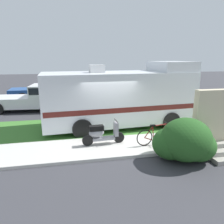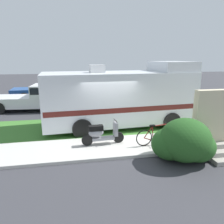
{
  "view_description": "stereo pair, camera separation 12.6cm",
  "coord_description": "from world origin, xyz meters",
  "px_view_note": "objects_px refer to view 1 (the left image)",
  "views": [
    {
      "loc": [
        -1.67,
        -8.75,
        3.51
      ],
      "look_at": [
        0.11,
        0.3,
        1.1
      ],
      "focal_mm": 33.55,
      "sensor_mm": 36.0,
      "label": 1
    },
    {
      "loc": [
        -1.55,
        -8.78,
        3.51
      ],
      "look_at": [
        0.11,
        0.3,
        1.1
      ],
      "focal_mm": 33.55,
      "sensor_mm": 36.0,
      "label": 2
    }
  ],
  "objects_px": {
    "motorhome_rv": "(121,97)",
    "scooter": "(102,133)",
    "pickup_truck_near": "(38,97)",
    "bottle_green": "(187,136)",
    "bicycle": "(156,136)",
    "pickup_truck_far": "(51,88)"
  },
  "relations": [
    {
      "from": "motorhome_rv",
      "to": "bottle_green",
      "type": "height_order",
      "value": "motorhome_rv"
    },
    {
      "from": "bicycle",
      "to": "pickup_truck_near",
      "type": "xyz_separation_m",
      "value": [
        -5.51,
        7.42,
        0.43
      ]
    },
    {
      "from": "motorhome_rv",
      "to": "pickup_truck_far",
      "type": "bearing_deg",
      "value": 116.3
    },
    {
      "from": "bottle_green",
      "to": "scooter",
      "type": "bearing_deg",
      "value": 178.94
    },
    {
      "from": "motorhome_rv",
      "to": "bottle_green",
      "type": "distance_m",
      "value": 3.72
    },
    {
      "from": "motorhome_rv",
      "to": "bicycle",
      "type": "xyz_separation_m",
      "value": [
        0.75,
        -2.92,
        -1.07
      ]
    },
    {
      "from": "bicycle",
      "to": "bottle_green",
      "type": "height_order",
      "value": "bicycle"
    },
    {
      "from": "motorhome_rv",
      "to": "pickup_truck_near",
      "type": "bearing_deg",
      "value": 136.58
    },
    {
      "from": "motorhome_rv",
      "to": "pickup_truck_far",
      "type": "xyz_separation_m",
      "value": [
        -4.21,
        8.52,
        -0.62
      ]
    },
    {
      "from": "scooter",
      "to": "bicycle",
      "type": "relative_size",
      "value": 1.02
    },
    {
      "from": "pickup_truck_far",
      "to": "bottle_green",
      "type": "distance_m",
      "value": 12.89
    },
    {
      "from": "motorhome_rv",
      "to": "scooter",
      "type": "relative_size",
      "value": 4.45
    },
    {
      "from": "pickup_truck_near",
      "to": "pickup_truck_far",
      "type": "distance_m",
      "value": 4.06
    },
    {
      "from": "pickup_truck_near",
      "to": "bottle_green",
      "type": "xyz_separation_m",
      "value": [
        7.11,
        -7.04,
        -0.71
      ]
    },
    {
      "from": "motorhome_rv",
      "to": "bicycle",
      "type": "relative_size",
      "value": 4.55
    },
    {
      "from": "motorhome_rv",
      "to": "bicycle",
      "type": "bearing_deg",
      "value": -75.55
    },
    {
      "from": "pickup_truck_far",
      "to": "pickup_truck_near",
      "type": "bearing_deg",
      "value": -97.64
    },
    {
      "from": "scooter",
      "to": "pickup_truck_near",
      "type": "relative_size",
      "value": 0.3
    },
    {
      "from": "pickup_truck_near",
      "to": "bottle_green",
      "type": "distance_m",
      "value": 10.03
    },
    {
      "from": "bicycle",
      "to": "pickup_truck_near",
      "type": "distance_m",
      "value": 9.25
    },
    {
      "from": "motorhome_rv",
      "to": "bicycle",
      "type": "height_order",
      "value": "motorhome_rv"
    },
    {
      "from": "bicycle",
      "to": "motorhome_rv",
      "type": "bearing_deg",
      "value": 104.45
    }
  ]
}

